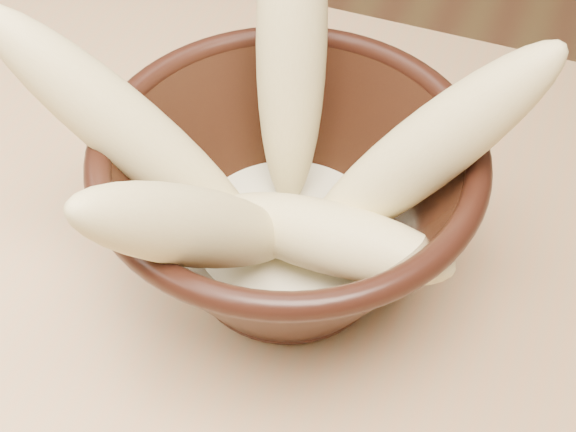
% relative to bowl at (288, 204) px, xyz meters
% --- Properties ---
extents(bowl, '(0.22, 0.22, 0.12)m').
position_rel_bowl_xyz_m(bowl, '(0.00, 0.00, 0.00)').
color(bowl, black).
rests_on(bowl, table).
extents(milk_puddle, '(0.12, 0.12, 0.02)m').
position_rel_bowl_xyz_m(milk_puddle, '(0.00, -0.00, -0.03)').
color(milk_puddle, beige).
rests_on(milk_puddle, bowl).
extents(banana_upright, '(0.07, 0.11, 0.20)m').
position_rel_bowl_xyz_m(banana_upright, '(-0.02, 0.06, 0.07)').
color(banana_upright, '#D1BE7B').
rests_on(banana_upright, bowl).
extents(banana_left, '(0.17, 0.07, 0.17)m').
position_rel_bowl_xyz_m(banana_left, '(-0.08, -0.02, 0.05)').
color(banana_left, '#D1BE7B').
rests_on(banana_left, bowl).
extents(banana_right, '(0.15, 0.09, 0.17)m').
position_rel_bowl_xyz_m(banana_right, '(0.07, 0.02, 0.05)').
color(banana_right, '#D1BE7B').
rests_on(banana_right, bowl).
extents(banana_across, '(0.15, 0.05, 0.06)m').
position_rel_bowl_xyz_m(banana_across, '(0.03, -0.02, 0.01)').
color(banana_across, '#D1BE7B').
rests_on(banana_across, bowl).
extents(banana_front, '(0.10, 0.16, 0.16)m').
position_rel_bowl_xyz_m(banana_front, '(-0.02, -0.07, 0.04)').
color(banana_front, '#D1BE7B').
rests_on(banana_front, bowl).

